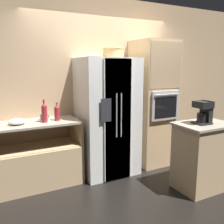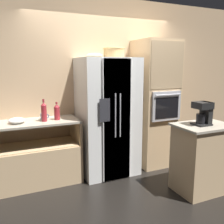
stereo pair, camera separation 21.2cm
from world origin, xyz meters
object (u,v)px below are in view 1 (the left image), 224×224
Objects in this scene: bottle_tall at (57,112)px; bottle_wide at (44,112)px; refrigerator at (107,117)px; mixing_bowl at (17,122)px; wicker_basket at (113,52)px; coffee_maker at (204,111)px; wall_oven at (153,103)px; mug at (44,117)px; fruit_bowl at (94,55)px.

bottle_tall is 0.19m from bottle_wide.
refrigerator is 8.30× the size of mixing_bowl.
wicker_basket is 1.08× the size of coffee_maker.
wall_oven is at bearing 0.77° from bottle_wide.
wicker_basket is at bearing 6.42° from refrigerator.
mug reaches higher than mixing_bowl.
wall_oven is at bearing 1.14° from wicker_basket.
refrigerator is at bearing 129.21° from coffee_maker.
wall_oven is at bearing 1.80° from refrigerator.
fruit_bowl reaches higher than bottle_tall.
bottle_wide is at bearing -4.88° from mixing_bowl.
bottle_wide is at bearing 179.83° from refrigerator.
bottle_tall reaches higher than mug.
mixing_bowl is (-1.15, -0.02, -0.89)m from fruit_bowl.
mixing_bowl is (-2.23, 0.01, -0.09)m from wall_oven.
bottle_tall is 0.56m from mixing_bowl.
bottle_wide is (-1.09, -0.01, -0.84)m from wicker_basket.
wall_oven is 1.87m from bottle_wide.
wall_oven reaches higher than coffee_maker.
bottle_wide is at bearing -97.16° from mug.
bottle_tall is (-0.60, -0.02, -0.81)m from fruit_bowl.
mug is (-0.77, 0.09, -0.89)m from fruit_bowl.
bottle_tall is at bearing 9.79° from bottle_wide.
bottle_wide is 0.38m from mixing_bowl.
fruit_bowl is 1.01m from bottle_tall.
mixing_bowl is 2.51m from coffee_maker.
mixing_bowl is at bearing 175.12° from bottle_wide.
wall_oven is 1.13m from coffee_maker.
bottle_tall is (-1.68, 0.01, -0.01)m from wall_oven.
wall_oven is 1.15m from wicker_basket.
mug is at bearing 16.29° from mixing_bowl.
wicker_basket reaches higher than bottle_tall.
bottle_tall is at bearing 178.53° from wicker_basket.
mixing_bowl is at bearing 178.54° from refrigerator.
fruit_bowl reaches higher than coffee_maker.
mixing_bowl is (-0.37, 0.03, -0.10)m from bottle_wide.
coffee_maker is (1.69, -1.14, 0.06)m from bottle_tall.
mug is at bearing 146.12° from coffee_maker.
bottle_wide reaches higher than bottle_tall.
wicker_basket reaches higher than refrigerator.
coffee_maker is (2.24, -1.13, 0.13)m from mixing_bowl.
wicker_basket is at bearing 125.28° from coffee_maker.
refrigerator is at bearing -16.79° from fruit_bowl.
mug is (-0.17, 0.11, -0.07)m from bottle_tall.
fruit_bowl is (-1.08, 0.03, 0.80)m from wall_oven.
fruit_bowl is (-0.30, 0.04, -0.05)m from wicker_basket.
fruit_bowl is 1.90× the size of mug.
fruit_bowl reaches higher than mixing_bowl.
bottle_tall is 2.03m from coffee_maker.
refrigerator is at bearing -8.67° from mug.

